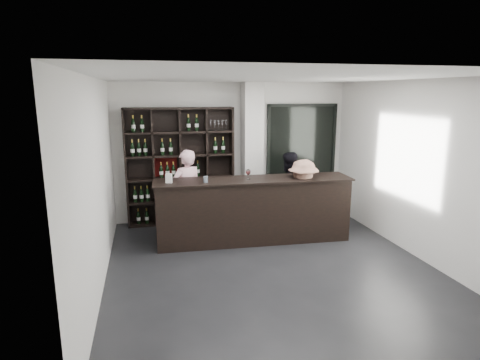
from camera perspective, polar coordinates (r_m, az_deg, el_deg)
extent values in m
cube|color=black|center=(6.49, 4.34, -12.22)|extent=(5.00, 5.50, 0.01)
cube|color=silver|center=(8.46, 1.72, 3.92)|extent=(0.40, 0.40, 2.90)
cube|color=black|center=(9.06, 8.73, 4.02)|extent=(1.60, 0.08, 2.10)
cube|color=black|center=(9.06, 8.73, 4.02)|extent=(1.48, 0.02, 1.98)
cube|color=black|center=(7.34, 1.93, -4.43)|extent=(3.48, 0.65, 1.14)
cube|color=black|center=(7.20, 1.96, 0.05)|extent=(3.56, 0.73, 0.03)
imported|color=#FFC3CD|center=(7.73, -7.55, -1.74)|extent=(0.70, 0.58, 1.64)
imported|color=black|center=(8.19, 6.82, -1.34)|extent=(0.90, 0.81, 1.53)
imported|color=#A47662|center=(7.47, 8.87, -2.84)|extent=(1.07, 0.76, 1.50)
cylinder|color=#9CADC0|center=(6.91, -4.91, 0.09)|extent=(0.08, 0.08, 0.11)
cube|color=white|center=(7.54, 9.22, 0.66)|extent=(0.13, 0.13, 0.02)
cube|color=white|center=(6.95, -10.09, 0.23)|extent=(0.12, 0.09, 0.16)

